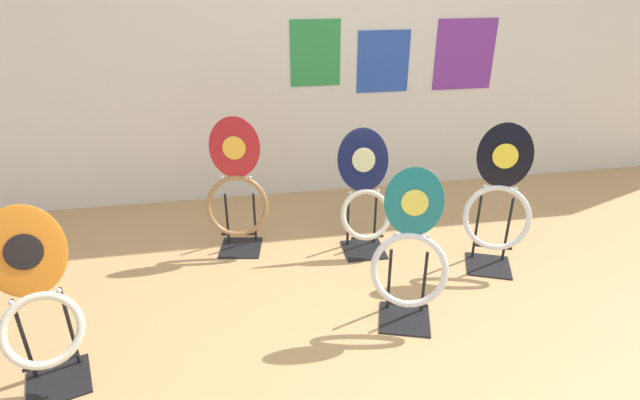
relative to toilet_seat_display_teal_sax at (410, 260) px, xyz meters
The scene contains 7 objects.
ground_plane 0.70m from the toilet_seat_display_teal_sax, 88.48° to the right, with size 14.00×14.00×0.00m, color tan.
wall_back 2.07m from the toilet_seat_display_teal_sax, 89.46° to the left, with size 8.00×0.07×2.60m.
toilet_seat_display_teal_sax is the anchor object (origin of this frame).
toilet_seat_display_crimson_swirl 1.30m from the toilet_seat_display_teal_sax, 132.43° to the left, with size 0.44×0.32×0.94m.
toilet_seat_display_navy_moon 0.81m from the toilet_seat_display_teal_sax, 92.29° to the left, with size 0.36×0.34×0.85m.
toilet_seat_display_orange_sun 1.80m from the toilet_seat_display_teal_sax, behind, with size 0.42×0.41×0.88m.
toilet_seat_display_jazz_black 0.86m from the toilet_seat_display_teal_sax, 30.75° to the left, with size 0.45×0.37×0.96m.
Camera 1 is at (-0.89, -1.56, 1.82)m, focal length 28.00 mm.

